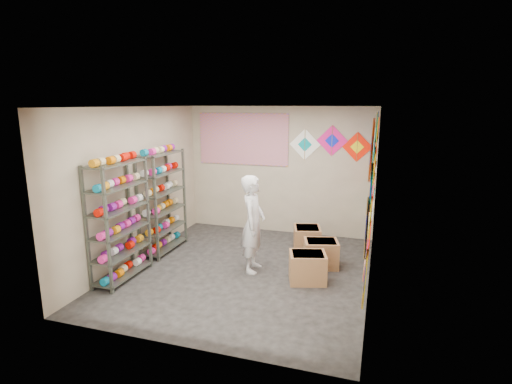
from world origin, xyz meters
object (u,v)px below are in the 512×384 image
(shelf_rack_front, at_px, (119,221))
(carton_b, at_px, (321,254))
(carton_a, at_px, (307,267))
(carton_c, at_px, (307,239))
(shelf_rack_back, at_px, (163,202))
(shopkeeper, at_px, (253,224))

(shelf_rack_front, distance_m, carton_b, 3.37)
(carton_a, bearing_deg, carton_c, 84.73)
(shelf_rack_back, bearing_deg, shelf_rack_front, -90.00)
(shelf_rack_back, height_order, carton_b, shelf_rack_back)
(shelf_rack_front, bearing_deg, carton_a, 14.90)
(carton_b, distance_m, carton_c, 0.76)
(shopkeeper, distance_m, carton_a, 1.12)
(shelf_rack_front, bearing_deg, carton_b, 25.63)
(carton_a, distance_m, carton_c, 1.35)
(shelf_rack_front, relative_size, carton_b, 3.37)
(shelf_rack_front, xyz_separation_m, carton_a, (2.85, 0.76, -0.72))
(carton_b, xyz_separation_m, carton_c, (-0.36, 0.66, 0.00))
(shelf_rack_front, distance_m, carton_a, 3.04)
(shelf_rack_front, height_order, carton_b, shelf_rack_front)
(shelf_rack_back, xyz_separation_m, shopkeeper, (1.90, -0.38, -0.14))
(shelf_rack_back, xyz_separation_m, carton_a, (2.85, -0.54, -0.72))
(carton_a, xyz_separation_m, carton_c, (-0.25, 1.33, -0.00))
(shelf_rack_back, relative_size, carton_a, 3.40)
(shelf_rack_front, bearing_deg, carton_c, 38.73)
(shelf_rack_back, relative_size, carton_c, 3.56)
(shelf_rack_back, height_order, carton_c, shelf_rack_back)
(shelf_rack_front, height_order, shopkeeper, shelf_rack_front)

